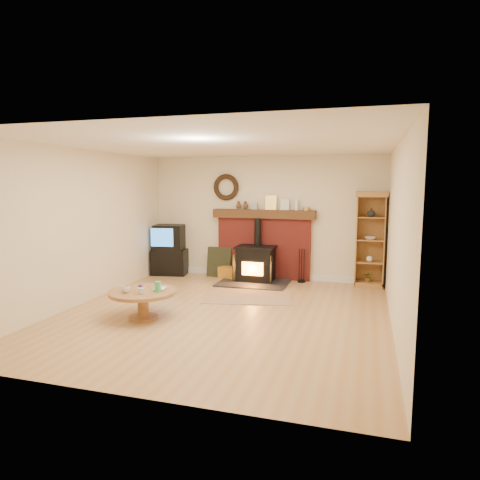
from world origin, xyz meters
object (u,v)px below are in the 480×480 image
(wood_stove, at_px, (255,265))
(coffee_table, at_px, (143,296))
(tv_unit, at_px, (170,251))
(curio_cabinet, at_px, (370,239))

(wood_stove, relative_size, coffee_table, 1.38)
(tv_unit, height_order, coffee_table, tv_unit)
(tv_unit, distance_m, coffee_table, 3.21)
(wood_stove, height_order, tv_unit, wood_stove)
(coffee_table, bearing_deg, tv_unit, 108.62)
(wood_stove, distance_m, tv_unit, 2.06)
(wood_stove, xyz_separation_m, tv_unit, (-2.04, 0.19, 0.17))
(wood_stove, bearing_deg, curio_cabinet, 7.06)
(coffee_table, bearing_deg, curio_cabinet, 43.59)
(wood_stove, height_order, curio_cabinet, curio_cabinet)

